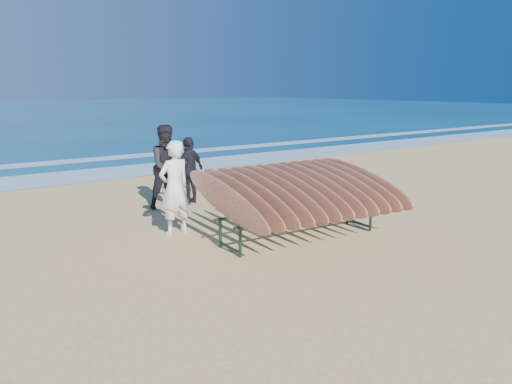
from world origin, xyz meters
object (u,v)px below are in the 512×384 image
at_px(person_white, 174,188).
at_px(person_dark_a, 168,167).
at_px(person_dark_b, 190,170).
at_px(surfboard_rack, 300,191).

bearing_deg(person_white, person_dark_a, -121.35).
bearing_deg(person_dark_b, person_white, 30.80).
bearing_deg(surfboard_rack, person_dark_b, 94.08).
bearing_deg(person_white, person_dark_b, -132.45).
xyz_separation_m(surfboard_rack, person_dark_a, (-0.65, 3.74, 0.06)).
relative_size(surfboard_rack, person_dark_b, 2.11).
height_order(surfboard_rack, person_dark_a, person_dark_a).
bearing_deg(person_dark_b, surfboard_rack, 67.59).
height_order(person_dark_a, person_dark_b, person_dark_a).
height_order(person_white, person_dark_b, person_white).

